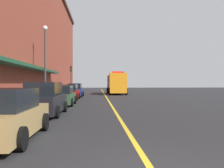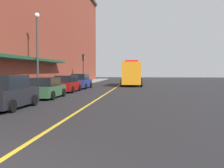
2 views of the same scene
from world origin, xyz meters
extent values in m
plane|color=#232326|center=(0.00, 25.00, 0.00)|extent=(112.00, 112.00, 0.00)
cube|color=gray|center=(-6.20, 25.00, 0.07)|extent=(2.40, 70.00, 0.15)
cube|color=gold|center=(0.00, 25.00, 0.00)|extent=(0.16, 70.00, 0.01)
cube|color=#19472D|center=(-6.85, 16.00, 3.10)|extent=(1.20, 22.40, 0.24)
cube|color=black|center=(-3.94, 8.57, 0.62)|extent=(1.76, 4.21, 0.89)
cube|color=black|center=(-3.94, 8.36, 1.43)|extent=(1.57, 2.32, 0.73)
cylinder|color=black|center=(-4.78, 9.88, 0.32)|extent=(0.23, 0.64, 0.64)
cylinder|color=black|center=(-3.06, 9.85, 0.32)|extent=(0.23, 0.64, 0.64)
cylinder|color=black|center=(-3.09, 7.26, 0.32)|extent=(0.23, 0.64, 0.64)
cube|color=#2D5133|center=(-3.96, 14.25, 0.55)|extent=(1.89, 4.21, 0.74)
cube|color=black|center=(-3.96, 14.04, 1.23)|extent=(1.70, 2.31, 0.61)
cylinder|color=black|center=(-4.91, 15.55, 0.32)|extent=(0.22, 0.64, 0.64)
cylinder|color=black|center=(-3.00, 15.55, 0.32)|extent=(0.22, 0.64, 0.64)
cylinder|color=black|center=(-4.91, 12.94, 0.32)|extent=(0.22, 0.64, 0.64)
cylinder|color=black|center=(-3.00, 12.94, 0.32)|extent=(0.22, 0.64, 0.64)
cube|color=maroon|center=(-4.04, 20.28, 0.56)|extent=(1.83, 4.33, 0.78)
cube|color=black|center=(-4.05, 20.06, 1.27)|extent=(1.63, 2.39, 0.64)
cylinder|color=black|center=(-4.93, 21.62, 0.32)|extent=(0.23, 0.64, 0.64)
cylinder|color=black|center=(-3.13, 21.60, 0.32)|extent=(0.23, 0.64, 0.64)
cylinder|color=black|center=(-4.96, 18.95, 0.32)|extent=(0.23, 0.64, 0.64)
cylinder|color=black|center=(-3.15, 18.93, 0.32)|extent=(0.23, 0.64, 0.64)
cube|color=navy|center=(-3.89, 25.55, 0.59)|extent=(1.75, 4.77, 0.84)
cube|color=black|center=(-3.90, 25.31, 1.35)|extent=(1.56, 2.63, 0.68)
cylinder|color=black|center=(-4.76, 27.03, 0.32)|extent=(0.22, 0.64, 0.64)
cylinder|color=black|center=(-3.01, 27.02, 0.32)|extent=(0.22, 0.64, 0.64)
cylinder|color=black|center=(-4.77, 24.07, 0.32)|extent=(0.22, 0.64, 0.64)
cylinder|color=black|center=(-3.03, 24.06, 0.32)|extent=(0.22, 0.64, 0.64)
cube|color=orange|center=(1.85, 29.03, 1.73)|extent=(2.42, 2.13, 2.86)
cube|color=#3F3F42|center=(1.82, 32.96, 1.61)|extent=(2.44, 5.16, 2.63)
cube|color=red|center=(1.85, 29.03, 3.28)|extent=(1.69, 0.61, 0.24)
cylinder|color=black|center=(3.07, 29.11, 0.50)|extent=(0.31, 1.00, 1.00)
cylinder|color=black|center=(0.63, 29.10, 0.50)|extent=(0.31, 1.00, 1.00)
cylinder|color=black|center=(3.04, 32.33, 0.50)|extent=(0.31, 1.00, 1.00)
cylinder|color=black|center=(0.61, 32.31, 0.50)|extent=(0.31, 1.00, 1.00)
cylinder|color=black|center=(3.03, 34.41, 0.50)|extent=(0.31, 1.00, 1.00)
cylinder|color=black|center=(0.60, 34.39, 0.50)|extent=(0.31, 1.00, 1.00)
cylinder|color=#4C4C51|center=(-5.35, 14.33, 0.68)|extent=(0.07, 0.07, 1.05)
cube|color=black|center=(-5.35, 14.33, 1.34)|extent=(0.14, 0.18, 0.28)
cylinder|color=#4C4C51|center=(-5.35, 22.05, 0.68)|extent=(0.07, 0.07, 1.05)
cube|color=black|center=(-5.35, 22.05, 1.34)|extent=(0.14, 0.18, 0.28)
cylinder|color=#33383D|center=(-5.95, 17.70, 3.40)|extent=(0.18, 0.18, 6.50)
sphere|color=white|center=(-5.95, 17.70, 6.87)|extent=(0.44, 0.44, 0.44)
cylinder|color=#232326|center=(-5.30, 33.19, 1.85)|extent=(0.14, 0.14, 3.40)
cube|color=black|center=(-5.30, 33.19, 4.00)|extent=(0.28, 0.36, 0.90)
sphere|color=red|center=(-5.14, 33.19, 4.30)|extent=(0.16, 0.16, 0.16)
sphere|color=gold|center=(-5.14, 33.19, 4.00)|extent=(0.16, 0.16, 0.16)
sphere|color=green|center=(-5.14, 33.19, 3.70)|extent=(0.16, 0.16, 0.16)
camera|label=1|loc=(-1.09, -4.39, 1.76)|focal=37.45mm
camera|label=2|loc=(3.17, -5.08, 2.03)|focal=43.15mm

